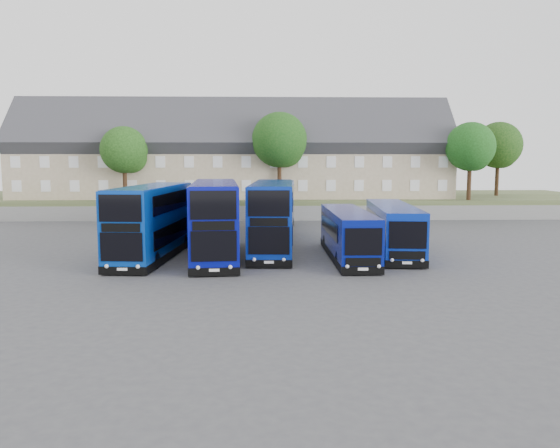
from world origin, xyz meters
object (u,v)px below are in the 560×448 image
Objects in this scene: coach_east_a at (348,235)px; tree_west at (126,152)px; tree_east at (471,149)px; tree_far at (499,147)px; tree_mid at (281,142)px; dd_front_mid at (215,221)px; dd_front_left at (152,223)px.

tree_west reaches higher than coach_east_a.
tree_east reaches higher than coach_east_a.
tree_far is (42.00, 7.00, 0.68)m from tree_west.
tree_mid is 26.80m from tree_far.
dd_front_mid is at bearing -63.94° from tree_west.
dd_front_left is at bearing -72.56° from tree_west.
tree_west is at bearing -178.21° from tree_mid.
tree_far is (30.94, 29.62, 5.38)m from dd_front_mid.
dd_front_mid is at bearing -102.06° from tree_mid.
tree_east is (24.94, 22.62, 5.04)m from dd_front_mid.
tree_mid is at bearing -165.96° from tree_far.
tree_far is (34.93, 29.50, 5.49)m from dd_front_left.
coach_east_a is at bearing -126.88° from tree_far.
tree_mid reaches higher than tree_west.
tree_mid is at bearing 73.67° from dd_front_mid.
tree_mid is (8.93, 23.00, 5.83)m from dd_front_left.
tree_far is at bearing 45.22° from dd_front_left.
dd_front_left is at bearing -111.22° from tree_mid.
tree_west is 0.88× the size of tree_far.
coach_east_a is 24.69m from tree_mid.
dd_front_mid is at bearing 177.45° from coach_east_a.
coach_east_a is 1.21× the size of tree_mid.
tree_east is 9.23m from tree_far.
tree_east reaches higher than dd_front_mid.
tree_mid is 20.02m from tree_east.
dd_front_mid is at bearing -137.80° from tree_east.
tree_west is 36.00m from tree_east.
dd_front_left is 46.05m from tree_far.
dd_front_mid is 1.40× the size of tree_far.
tree_far is at bearing 9.46° from tree_west.
dd_front_left is 1.05× the size of coach_east_a.
coach_east_a is (12.39, -0.54, -0.75)m from dd_front_left.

